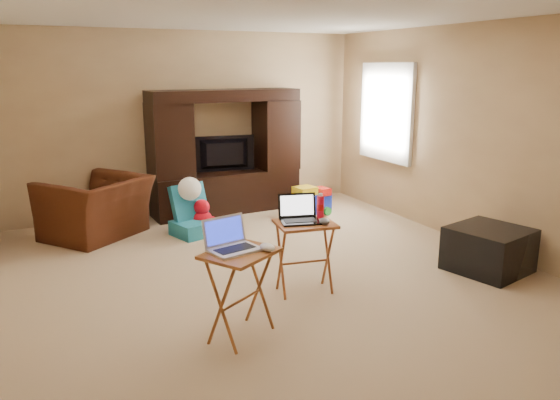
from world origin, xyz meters
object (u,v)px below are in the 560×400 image
ottoman (489,249)px  tray_table_right (305,257)px  mouse_left (267,247)px  recliner (96,208)px  mouse_right (325,221)px  child_rocker (194,211)px  tray_table_left (241,295)px  water_bottle (320,207)px  entertainment_center (225,152)px  laptop_right (300,210)px  push_toy (311,200)px  laptop_left (235,236)px  plush_toy (202,215)px  television (225,154)px

ottoman → tray_table_right: tray_table_right is taller
ottoman → mouse_left: 2.65m
recliner → mouse_right: 3.15m
child_rocker → tray_table_left: bearing=-116.0°
ottoman → water_bottle: size_ratio=3.39×
entertainment_center → mouse_left: 3.77m
tray_table_left → laptop_right: size_ratio=1.98×
mouse_right → tray_table_left: bearing=-156.1°
push_toy → ottoman: bearing=-87.0°
tray_table_right → tray_table_left: bearing=-138.2°
ottoman → tray_table_left: tray_table_left is taller
recliner → push_toy: 2.85m
recliner → entertainment_center: bearing=156.6°
recliner → push_toy: recliner is taller
recliner → mouse_left: mouse_left is taller
entertainment_center → laptop_right: (-0.38, -3.00, -0.07)m
child_rocker → mouse_left: size_ratio=4.47×
push_toy → tray_table_left: 3.64m
child_rocker → laptop_left: size_ratio=1.74×
laptop_left → mouse_right: bearing=8.7°
laptop_left → mouse_right: size_ratio=2.67×
plush_toy → laptop_left: size_ratio=1.16×
child_rocker → plush_toy: (0.14, 0.11, -0.10)m
television → recliner: 1.94m
mouse_left → mouse_right: size_ratio=1.04×
laptop_left → push_toy: bearing=39.3°
tray_table_right → laptop_left: bearing=-140.6°
plush_toy → tray_table_left: (-0.56, -2.77, 0.14)m
child_rocker → tray_table_left: size_ratio=0.91×
tray_table_left → mouse_right: 1.12m
television → ottoman: bearing=123.5°
entertainment_center → child_rocker: 1.30m
push_toy → laptop_left: laptop_left is taller
entertainment_center → laptop_left: entertainment_center is taller
plush_toy → entertainment_center: bearing=52.3°
tray_table_left → mouse_left: bearing=-50.9°
mouse_left → water_bottle: water_bottle is taller
laptop_left → mouse_left: size_ratio=2.58×
tray_table_right → child_rocker: bearing=109.6°
ottoman → mouse_right: size_ratio=5.14×
plush_toy → tray_table_right: (0.27, -2.23, 0.12)m
mouse_right → water_bottle: 0.22m
child_rocker → push_toy: child_rocker is taller
plush_toy → tray_table_right: tray_table_right is taller
mouse_left → television: bearing=74.9°
child_rocker → mouse_right: (0.54, -2.23, 0.38)m
television → laptop_left: size_ratio=2.42×
entertainment_center → tray_table_right: bearing=-98.8°
tray_table_left → tray_table_right: (0.84, 0.55, -0.01)m
entertainment_center → plush_toy: size_ratio=5.03×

